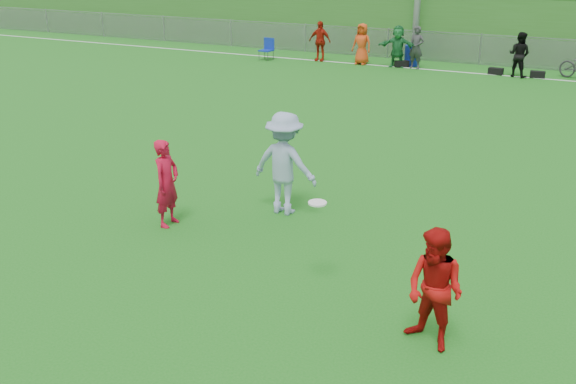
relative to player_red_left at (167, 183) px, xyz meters
The scene contains 12 objects.
ground 2.67m from the player_red_left, 19.99° to the right, with size 120.00×120.00×0.00m, color #176815.
sideline_far 17.32m from the player_red_left, 82.07° to the left, with size 60.00×0.10×0.01m, color white.
fence 19.28m from the player_red_left, 82.89° to the left, with size 58.00×0.06×1.30m.
berm 30.23m from the player_red_left, 85.47° to the left, with size 120.00×18.00×3.00m, color #215718.
spectator_row 17.14m from the player_red_left, 91.21° to the left, with size 9.21×0.85×1.69m.
gear_bags 17.63m from the player_red_left, 78.04° to the left, with size 7.77×0.56×0.26m.
player_red_left is the anchor object (origin of this frame).
player_red_center 5.56m from the player_red_left, 18.19° to the right, with size 0.79×0.62×1.64m, color #A80D0B.
player_blue 2.22m from the player_red_left, 40.15° to the left, with size 1.28×0.74×1.98m, color #8DA3C4.
frisbee 3.52m from the player_red_left, 15.85° to the right, with size 0.28×0.28×0.03m.
recycling_bin 17.68m from the player_red_left, 90.50° to the left, with size 0.56×0.56×0.85m, color #0F25A3.
camp_chair 17.52m from the player_red_left, 110.94° to the left, with size 0.57×0.58×0.93m.
Camera 1 is at (4.20, -8.04, 4.93)m, focal length 40.00 mm.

